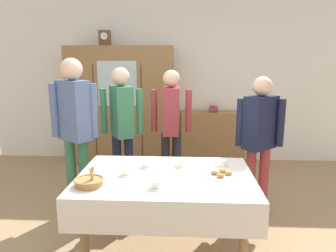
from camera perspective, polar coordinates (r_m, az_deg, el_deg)
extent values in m
plane|color=#997A56|center=(3.29, -0.20, -19.90)|extent=(12.00, 12.00, 0.00)
cube|color=silver|center=(5.45, 1.39, 7.94)|extent=(6.40, 0.10, 2.70)
cylinder|color=olive|center=(2.72, -14.87, -18.94)|extent=(0.07, 0.07, 0.72)
cylinder|color=olive|center=(2.64, 13.38, -19.81)|extent=(0.07, 0.07, 0.72)
cylinder|color=olive|center=(3.37, -10.84, -12.38)|extent=(0.07, 0.07, 0.72)
cylinder|color=olive|center=(3.31, 11.02, -12.86)|extent=(0.07, 0.07, 0.72)
cube|color=silver|center=(2.78, -0.45, -9.12)|extent=(1.52, 1.04, 0.03)
cube|color=silver|center=(2.36, -1.25, -16.76)|extent=(1.52, 0.01, 0.24)
cube|color=olive|center=(5.31, -8.50, 3.59)|extent=(1.71, 0.45, 1.94)
cube|color=silver|center=(5.04, -9.16, 7.57)|extent=(0.62, 0.01, 0.70)
cube|color=black|center=(5.19, -13.05, 2.14)|extent=(0.01, 0.01, 1.55)
cube|color=black|center=(5.04, -4.77, 2.11)|extent=(0.01, 0.01, 1.55)
cube|color=brown|center=(5.31, -11.33, 15.31)|extent=(0.18, 0.10, 0.24)
cylinder|color=white|center=(5.26, -11.49, 15.65)|extent=(0.11, 0.01, 0.11)
cube|color=black|center=(5.25, -11.52, 15.82)|extent=(0.00, 0.00, 0.04)
cube|color=black|center=(5.25, -11.29, 15.67)|extent=(0.05, 0.00, 0.00)
cube|color=olive|center=(5.37, 8.05, -2.07)|extent=(1.05, 0.35, 0.88)
cube|color=#99332D|center=(5.28, 8.19, 2.77)|extent=(0.17, 0.21, 0.04)
cube|color=#664C7A|center=(5.28, 8.20, 3.11)|extent=(0.17, 0.24, 0.03)
cube|color=#99332D|center=(5.27, 8.21, 3.41)|extent=(0.13, 0.17, 0.03)
cylinder|color=silver|center=(2.96, -3.96, -7.38)|extent=(0.13, 0.13, 0.01)
cylinder|color=silver|center=(2.95, -3.97, -6.80)|extent=(0.08, 0.08, 0.05)
torus|color=silver|center=(2.95, -3.23, -6.77)|extent=(0.04, 0.01, 0.04)
cylinder|color=white|center=(2.98, 2.28, -7.29)|extent=(0.13, 0.13, 0.01)
cylinder|color=white|center=(2.96, 2.29, -6.71)|extent=(0.08, 0.08, 0.05)
torus|color=white|center=(2.96, 3.03, -6.67)|extent=(0.04, 0.01, 0.04)
cylinder|color=#47230F|center=(2.96, 2.29, -6.32)|extent=(0.06, 0.06, 0.01)
cylinder|color=white|center=(3.02, 9.65, -7.16)|extent=(0.13, 0.13, 0.01)
cylinder|color=white|center=(3.01, 9.68, -6.60)|extent=(0.08, 0.08, 0.05)
torus|color=white|center=(3.01, 10.40, -6.54)|extent=(0.04, 0.01, 0.04)
cylinder|color=white|center=(2.79, -7.59, -8.71)|extent=(0.13, 0.13, 0.01)
cylinder|color=white|center=(2.78, -7.61, -8.11)|extent=(0.08, 0.08, 0.05)
torus|color=white|center=(2.77, -6.83, -8.08)|extent=(0.04, 0.01, 0.04)
cylinder|color=#47230F|center=(2.77, -7.62, -7.69)|extent=(0.06, 0.06, 0.01)
cylinder|color=silver|center=(2.51, -2.17, -11.11)|extent=(0.13, 0.13, 0.01)
cylinder|color=silver|center=(2.49, -2.18, -10.44)|extent=(0.08, 0.08, 0.05)
torus|color=silver|center=(2.49, -1.29, -10.40)|extent=(0.04, 0.01, 0.04)
cylinder|color=#9E7542|center=(2.62, -14.08, -9.91)|extent=(0.22, 0.22, 0.05)
torus|color=#9E7542|center=(2.61, -14.11, -9.41)|extent=(0.24, 0.24, 0.02)
cylinder|color=tan|center=(2.57, -13.70, -8.52)|extent=(0.04, 0.04, 0.12)
cylinder|color=tan|center=(2.59, -13.53, -8.41)|extent=(0.04, 0.03, 0.12)
cylinder|color=tan|center=(2.60, -13.51, -8.30)|extent=(0.02, 0.04, 0.12)
cylinder|color=white|center=(2.78, 9.65, -8.84)|extent=(0.28, 0.28, 0.01)
ellipsoid|color=#BC7F3D|center=(2.78, 10.89, -8.34)|extent=(0.07, 0.05, 0.04)
ellipsoid|color=#BC7F3D|center=(2.83, 9.85, -7.97)|extent=(0.07, 0.05, 0.04)
ellipsoid|color=#BC7F3D|center=(2.77, 8.42, -8.31)|extent=(0.07, 0.05, 0.04)
ellipsoid|color=#BC7F3D|center=(2.71, 9.45, -8.80)|extent=(0.07, 0.05, 0.04)
cube|color=silver|center=(2.81, -2.86, -8.50)|extent=(0.10, 0.01, 0.00)
ellipsoid|color=silver|center=(2.81, -1.73, -8.50)|extent=(0.03, 0.02, 0.01)
cube|color=silver|center=(2.89, 5.26, -7.95)|extent=(0.10, 0.01, 0.00)
ellipsoid|color=silver|center=(2.89, 6.36, -7.93)|extent=(0.03, 0.02, 0.01)
cube|color=silver|center=(2.60, -8.83, -10.36)|extent=(0.10, 0.01, 0.00)
ellipsoid|color=silver|center=(2.59, -7.62, -10.39)|extent=(0.03, 0.02, 0.01)
cylinder|color=#933338|center=(3.75, 14.59, -9.57)|extent=(0.11, 0.11, 0.77)
cylinder|color=#933338|center=(3.78, 16.85, -9.51)|extent=(0.11, 0.11, 0.77)
cube|color=#191E38|center=(3.57, 16.34, 0.60)|extent=(0.40, 0.38, 0.58)
sphere|color=#DBB293|center=(3.52, 16.72, 6.90)|extent=(0.21, 0.21, 0.21)
cylinder|color=#191E38|center=(3.53, 12.86, 0.64)|extent=(0.08, 0.08, 0.52)
cylinder|color=#191E38|center=(3.63, 19.72, 0.55)|extent=(0.08, 0.08, 0.52)
cylinder|color=#33704C|center=(3.79, -17.03, -8.72)|extent=(0.11, 0.11, 0.87)
cylinder|color=#33704C|center=(3.74, -14.84, -8.86)|extent=(0.11, 0.11, 0.87)
cube|color=slate|center=(3.57, -16.64, 2.69)|extent=(0.41, 0.37, 0.65)
sphere|color=#DBB293|center=(3.53, -17.08, 9.79)|extent=(0.23, 0.23, 0.23)
cylinder|color=slate|center=(3.65, -19.90, 2.67)|extent=(0.08, 0.08, 0.59)
cylinder|color=slate|center=(3.50, -13.25, 2.70)|extent=(0.08, 0.08, 0.59)
cylinder|color=#191E38|center=(4.05, -9.13, -7.36)|extent=(0.11, 0.11, 0.81)
cylinder|color=#191E38|center=(4.02, -7.02, -7.44)|extent=(0.11, 0.11, 0.81)
cube|color=#33704C|center=(3.86, -8.39, 2.62)|extent=(0.35, 0.41, 0.61)
sphere|color=#DBB293|center=(3.81, -8.58, 8.79)|extent=(0.22, 0.22, 0.22)
cylinder|color=#33704C|center=(3.90, -11.56, 2.62)|extent=(0.08, 0.08, 0.55)
cylinder|color=#33704C|center=(3.82, -5.15, 2.61)|extent=(0.08, 0.08, 0.55)
cylinder|color=#232328|center=(4.19, -0.47, -6.67)|extent=(0.11, 0.11, 0.80)
cylinder|color=#232328|center=(4.18, 1.60, -6.70)|extent=(0.11, 0.11, 0.80)
cube|color=#933338|center=(4.01, 0.58, 2.76)|extent=(0.20, 0.36, 0.60)
sphere|color=#DBB293|center=(3.97, 0.60, 8.56)|extent=(0.22, 0.22, 0.22)
cylinder|color=#933338|center=(4.03, -2.55, 2.79)|extent=(0.08, 0.08, 0.54)
cylinder|color=#933338|center=(4.01, 3.73, 2.73)|extent=(0.08, 0.08, 0.54)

